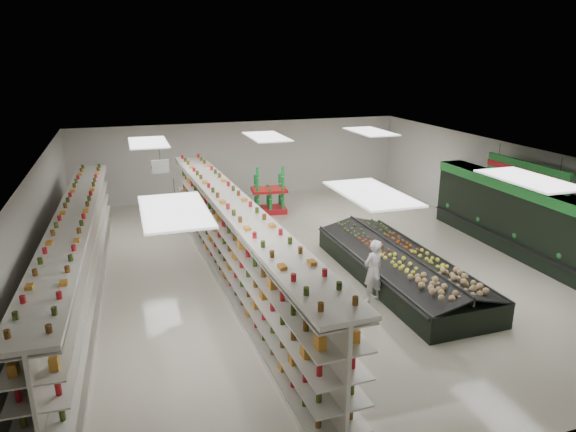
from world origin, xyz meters
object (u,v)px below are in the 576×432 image
object	(u,v)px
gondola_center	(235,247)
soda_endcap	(269,192)
shopper_background	(186,209)
gondola_left	(79,260)
produce_island	(399,266)
shopper_main	(373,271)

from	to	relation	value
gondola_center	soda_endcap	distance (m)	6.52
shopper_background	soda_endcap	bearing A→B (deg)	-58.08
gondola_left	produce_island	distance (m)	8.33
soda_endcap	shopper_main	xyz separation A→B (m)	(0.39, -8.00, -0.02)
shopper_main	shopper_background	xyz separation A→B (m)	(-3.70, 6.95, -0.07)
produce_island	shopper_background	bearing A→B (deg)	129.06
gondola_center	soda_endcap	bearing A→B (deg)	63.64
gondola_left	shopper_main	xyz separation A→B (m)	(6.90, -2.49, -0.18)
gondola_left	produce_island	bearing A→B (deg)	-9.43
produce_island	gondola_center	bearing A→B (deg)	164.47
produce_island	shopper_background	distance (m)	7.85
soda_endcap	shopper_background	xyz separation A→B (m)	(-3.31, -1.05, -0.10)
gondola_center	produce_island	world-z (taller)	gondola_center
gondola_center	shopper_background	xyz separation A→B (m)	(-0.68, 4.90, -0.31)
gondola_left	shopper_background	xyz separation A→B (m)	(3.21, 4.46, -0.25)
gondola_left	soda_endcap	world-z (taller)	gondola_left
soda_endcap	shopper_background	bearing A→B (deg)	-162.36
produce_island	soda_endcap	size ratio (longest dim) A/B	3.67
gondola_center	soda_endcap	xyz separation A→B (m)	(2.63, 5.96, -0.22)
shopper_main	shopper_background	distance (m)	7.87
gondola_left	gondola_center	distance (m)	3.91
gondola_center	produce_island	size ratio (longest dim) A/B	2.10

